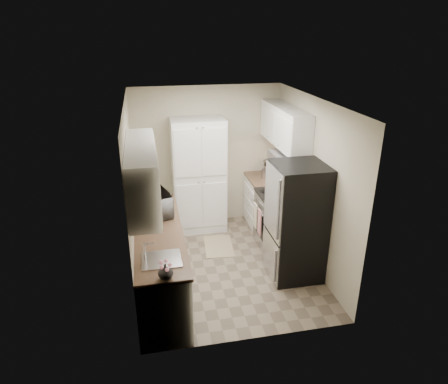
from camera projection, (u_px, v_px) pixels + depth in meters
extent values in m
plane|color=#7A6B56|center=(225.00, 265.00, 6.15)|extent=(3.20, 3.20, 0.00)
cube|color=beige|center=(207.00, 157.00, 7.12)|extent=(2.60, 0.04, 2.50)
cube|color=beige|center=(256.00, 246.00, 4.22)|extent=(2.60, 0.04, 2.50)
cube|color=beige|center=(132.00, 197.00, 5.43)|extent=(0.04, 3.20, 2.50)
cube|color=beige|center=(311.00, 183.00, 5.91)|extent=(0.04, 3.20, 2.50)
cube|color=silver|center=(226.00, 101.00, 5.19)|extent=(2.60, 3.20, 0.04)
cube|color=white|center=(142.00, 175.00, 4.56)|extent=(0.33, 1.60, 0.70)
cube|color=white|center=(284.00, 129.00, 6.37)|extent=(0.33, 1.55, 0.58)
cube|color=#99999E|center=(289.00, 159.00, 6.12)|extent=(0.45, 0.76, 0.13)
cube|color=#B7B7BC|center=(161.00, 260.00, 4.57)|extent=(0.45, 0.40, 0.02)
cube|color=brown|center=(134.00, 196.00, 5.64)|extent=(0.02, 0.22, 0.22)
cube|color=white|center=(199.00, 176.00, 6.92)|extent=(0.90, 0.55, 2.00)
cube|color=white|center=(160.00, 262.00, 5.41)|extent=(0.60, 2.30, 0.88)
cube|color=brown|center=(158.00, 232.00, 5.23)|extent=(0.63, 2.33, 0.04)
cube|color=white|center=(265.00, 203.00, 7.24)|extent=(0.60, 0.80, 0.88)
cube|color=brown|center=(266.00, 179.00, 7.06)|extent=(0.63, 0.83, 0.04)
cube|color=#B7B7BC|center=(279.00, 222.00, 6.51)|extent=(0.64, 0.76, 0.90)
cube|color=black|center=(280.00, 196.00, 6.33)|extent=(0.66, 0.78, 0.03)
cube|color=black|center=(298.00, 188.00, 6.34)|extent=(0.06, 0.76, 0.22)
cube|color=#DA928D|center=(260.00, 222.00, 6.27)|extent=(0.01, 0.16, 0.42)
cube|color=beige|center=(255.00, 216.00, 6.49)|extent=(0.01, 0.16, 0.42)
cube|color=#B7B7BC|center=(297.00, 222.00, 5.62)|extent=(0.70, 0.72, 1.70)
imported|color=#B5B5BA|center=(153.00, 203.00, 5.63)|extent=(0.57, 0.70, 0.34)
cylinder|color=black|center=(153.00, 195.00, 5.97)|extent=(0.07, 0.07, 0.29)
imported|color=silver|center=(166.00, 272.00, 4.21)|extent=(0.18, 0.18, 0.17)
cube|color=#499A3F|center=(161.00, 191.00, 6.11)|extent=(0.02, 0.23, 0.29)
cube|color=silver|center=(271.00, 170.00, 7.11)|extent=(0.41, 0.45, 0.21)
cube|color=tan|center=(219.00, 246.00, 6.67)|extent=(0.52, 0.77, 0.01)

